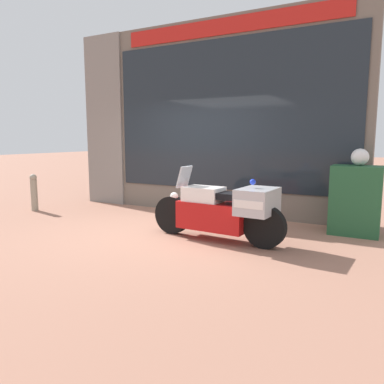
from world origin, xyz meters
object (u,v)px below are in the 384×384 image
(utility_cabinet, at_px, (355,200))
(street_bollard, at_px, (34,192))
(paramedic_motorcycle, at_px, (224,209))
(white_helmet, at_px, (360,157))

(utility_cabinet, height_order, street_bollard, utility_cabinet)
(paramedic_motorcycle, height_order, street_bollard, paramedic_motorcycle)
(paramedic_motorcycle, bearing_deg, white_helmet, -136.06)
(paramedic_motorcycle, relative_size, street_bollard, 2.80)
(paramedic_motorcycle, distance_m, white_helmet, 2.47)
(white_helmet, bearing_deg, street_bollard, -169.73)
(utility_cabinet, bearing_deg, white_helmet, 63.59)
(white_helmet, bearing_deg, paramedic_motorcycle, -139.84)
(paramedic_motorcycle, bearing_deg, utility_cabinet, -136.62)
(utility_cabinet, xyz_separation_m, white_helmet, (0.02, 0.05, 0.72))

